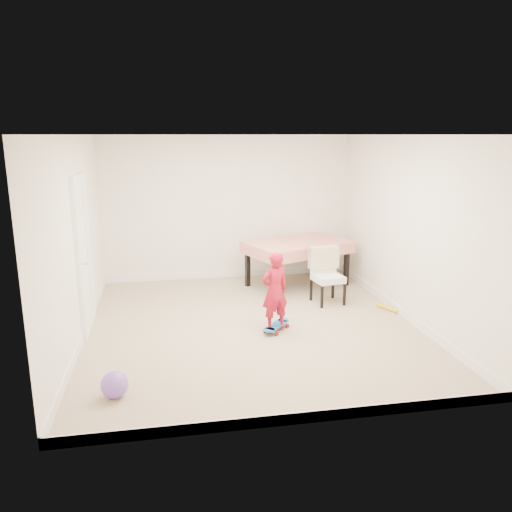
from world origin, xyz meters
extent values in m
plane|color=tan|center=(0.00, 0.00, 0.00)|extent=(5.00, 5.00, 0.00)
cube|color=white|center=(0.00, 0.00, 2.58)|extent=(4.50, 5.00, 0.04)
cube|color=white|center=(0.00, 2.48, 1.30)|extent=(4.50, 0.04, 2.60)
cube|color=white|center=(0.00, -2.48, 1.30)|extent=(4.50, 0.04, 2.60)
cube|color=white|center=(-2.23, 0.00, 1.30)|extent=(0.04, 5.00, 2.60)
cube|color=white|center=(2.23, 0.00, 1.30)|extent=(0.04, 5.00, 2.60)
cube|color=white|center=(-2.22, 0.30, 1.02)|extent=(0.11, 0.94, 2.11)
cube|color=white|center=(0.00, 2.49, 0.06)|extent=(4.50, 0.02, 0.12)
cube|color=white|center=(0.00, -2.49, 0.06)|extent=(4.50, 0.02, 0.12)
cube|color=white|center=(-2.24, 0.00, 0.06)|extent=(0.02, 5.00, 0.12)
cube|color=white|center=(2.24, 0.00, 0.06)|extent=(0.02, 5.00, 0.12)
imported|color=#B61229|center=(0.27, -0.26, 0.54)|extent=(0.45, 0.36, 1.07)
sphere|color=#8254C9|center=(-1.70, -1.69, 0.14)|extent=(0.28, 0.28, 0.28)
cylinder|color=gold|center=(2.15, 0.26, 0.03)|extent=(0.23, 0.39, 0.06)
camera|label=1|loc=(-1.11, -6.47, 2.60)|focal=35.00mm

